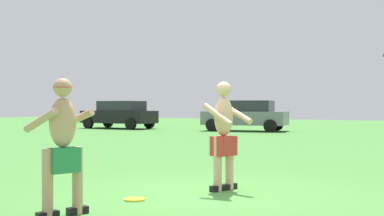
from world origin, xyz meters
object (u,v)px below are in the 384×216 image
object	(u,v)px
car_gray_near_post	(246,115)
car_black_far_end	(120,114)
player_in_red	(224,133)
frisbee	(135,199)
player_with_cap	(62,140)

from	to	relation	value
car_gray_near_post	car_black_far_end	size ratio (longest dim) A/B	1.02
player_in_red	car_gray_near_post	xyz separation A→B (m)	(-6.22, 17.59, -0.08)
frisbee	car_gray_near_post	size ratio (longest dim) A/B	0.07
player_with_cap	player_in_red	bearing A→B (deg)	69.15
player_with_cap	car_gray_near_post	world-z (taller)	player_with_cap
player_with_cap	frisbee	distance (m)	1.57
frisbee	player_in_red	bearing A→B (deg)	59.40
car_gray_near_post	player_in_red	bearing A→B (deg)	-70.51
frisbee	car_gray_near_post	distance (m)	19.71
car_gray_near_post	car_black_far_end	distance (m)	7.55
player_in_red	frisbee	world-z (taller)	player_in_red
frisbee	car_black_far_end	size ratio (longest dim) A/B	0.07
car_gray_near_post	car_black_far_end	bearing A→B (deg)	-175.98
player_in_red	frisbee	bearing A→B (deg)	-120.60
player_in_red	frisbee	distance (m)	1.80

